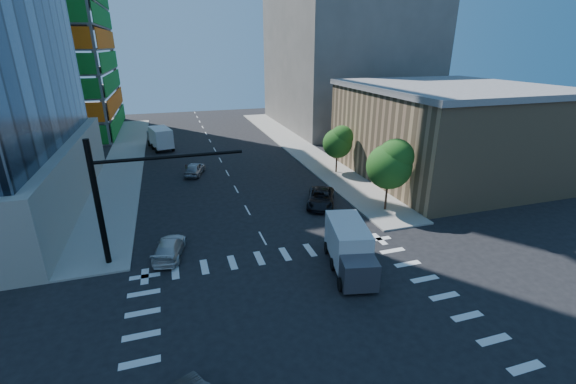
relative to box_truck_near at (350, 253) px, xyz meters
name	(u,v)px	position (x,y,z in m)	size (l,w,h in m)	color
ground	(316,338)	(-4.63, -5.50, -1.39)	(160.00, 160.00, 0.00)	black
road_markings	(316,338)	(-4.63, -5.50, -1.38)	(20.00, 20.00, 0.01)	silver
sidewalk_ne	(297,146)	(7.87, 34.50, -1.31)	(5.00, 60.00, 0.15)	gray
sidewalk_nw	(125,159)	(-17.13, 34.50, -1.31)	(5.00, 60.00, 0.15)	gray
commercial_building	(447,131)	(20.37, 16.50, 3.92)	(20.50, 22.50, 10.60)	#967A57
bg_building_ne	(345,50)	(22.37, 49.50, 12.61)	(24.00, 30.00, 28.00)	#5A5651
signal_mast_nw	(120,190)	(-14.63, 6.00, 4.11)	(10.20, 0.40, 9.00)	black
tree_south	(391,163)	(8.00, 8.40, 3.30)	(4.16, 4.16, 6.82)	#382316
tree_north	(339,141)	(8.30, 20.40, 2.60)	(3.54, 3.52, 5.78)	#382316
car_nb_far	(321,198)	(2.51, 11.55, -0.63)	(2.51, 5.45, 1.51)	black
car_sb_near	(169,248)	(-11.89, 5.84, -0.70)	(1.92, 4.72, 1.37)	silver
car_sb_mid	(195,169)	(-8.46, 25.07, -0.63)	(1.79, 4.46, 1.52)	#93969A
box_truck_near	(350,253)	(0.00, 0.00, 0.00)	(3.78, 6.39, 3.14)	black
box_truck_far	(160,139)	(-12.40, 39.70, 0.07)	(4.01, 6.71, 3.29)	black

